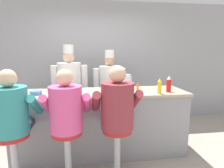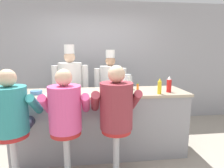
% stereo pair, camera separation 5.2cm
% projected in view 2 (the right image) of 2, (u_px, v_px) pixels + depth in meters
% --- Properties ---
extents(ground_plane, '(20.00, 20.00, 0.00)m').
position_uv_depth(ground_plane, '(103.00, 164.00, 2.69)').
color(ground_plane, '#9E9384').
extents(wall_back, '(10.00, 0.06, 2.70)m').
position_uv_depth(wall_back, '(97.00, 63.00, 4.26)').
color(wall_back, '#99999E').
rests_on(wall_back, ground_plane).
extents(diner_counter, '(2.63, 0.72, 1.00)m').
position_uv_depth(diner_counter, '(101.00, 122.00, 2.96)').
color(diner_counter, gray).
rests_on(diner_counter, ground_plane).
extents(ketchup_bottle_red, '(0.07, 0.07, 0.25)m').
position_uv_depth(ketchup_bottle_red, '(169.00, 85.00, 2.82)').
color(ketchup_bottle_red, red).
rests_on(ketchup_bottle_red, diner_counter).
extents(mustard_bottle_yellow, '(0.06, 0.06, 0.23)m').
position_uv_depth(mustard_bottle_yellow, '(160.00, 87.00, 2.70)').
color(mustard_bottle_yellow, yellow).
rests_on(mustard_bottle_yellow, diner_counter).
extents(hot_sauce_bottle_orange, '(0.03, 0.03, 0.13)m').
position_uv_depth(hot_sauce_bottle_orange, '(138.00, 88.00, 2.85)').
color(hot_sauce_bottle_orange, orange).
rests_on(hot_sauce_bottle_orange, diner_counter).
extents(water_pitcher_clear, '(0.16, 0.14, 0.24)m').
position_uv_depth(water_pitcher_clear, '(127.00, 81.00, 3.08)').
color(water_pitcher_clear, silver).
rests_on(water_pitcher_clear, diner_counter).
extents(breakfast_plate, '(0.28, 0.28, 0.05)m').
position_uv_depth(breakfast_plate, '(53.00, 94.00, 2.62)').
color(breakfast_plate, white).
rests_on(breakfast_plate, diner_counter).
extents(cereal_bowl, '(0.17, 0.17, 0.05)m').
position_uv_depth(cereal_bowl, '(36.00, 92.00, 2.69)').
color(cereal_bowl, '#4C7FB7').
rests_on(cereal_bowl, diner_counter).
extents(coffee_mug_blue, '(0.13, 0.09, 0.08)m').
position_uv_depth(coffee_mug_blue, '(18.00, 93.00, 2.55)').
color(coffee_mug_blue, '#4C7AB2').
rests_on(coffee_mug_blue, diner_counter).
extents(napkin_dispenser_chrome, '(0.11, 0.07, 0.13)m').
position_uv_depth(napkin_dispenser_chrome, '(121.00, 88.00, 2.84)').
color(napkin_dispenser_chrome, silver).
rests_on(napkin_dispenser_chrome, diner_counter).
extents(diner_seated_teal, '(0.58, 0.57, 1.42)m').
position_uv_depth(diner_seated_teal, '(12.00, 114.00, 2.14)').
color(diner_seated_teal, '#B2B5BA').
rests_on(diner_seated_teal, ground_plane).
extents(diner_seated_pink, '(0.57, 0.56, 1.41)m').
position_uv_depth(diner_seated_pink, '(66.00, 113.00, 2.21)').
color(diner_seated_pink, '#B2B5BA').
rests_on(diner_seated_pink, ground_plane).
extents(diner_seated_maroon, '(0.60, 0.59, 1.45)m').
position_uv_depth(diner_seated_maroon, '(116.00, 109.00, 2.28)').
color(diner_seated_maroon, '#B2B5BA').
rests_on(diner_seated_maroon, ground_plane).
extents(cook_in_whites_near, '(0.68, 0.43, 1.73)m').
position_uv_depth(cook_in_whites_near, '(71.00, 86.00, 3.57)').
color(cook_in_whites_near, '#232328').
rests_on(cook_in_whites_near, ground_plane).
extents(cook_in_whites_far, '(0.64, 0.41, 1.64)m').
position_uv_depth(cook_in_whites_far, '(110.00, 87.00, 3.74)').
color(cook_in_whites_far, '#232328').
rests_on(cook_in_whites_far, ground_plane).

